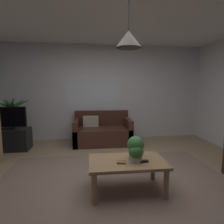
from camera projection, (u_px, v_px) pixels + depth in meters
name	position (u px, v px, depth m)	size (l,w,h in m)	color
floor	(114.00, 182.00, 2.88)	(5.55, 4.96, 0.02)	#9E8466
rug	(116.00, 188.00, 2.68)	(3.61, 2.73, 0.01)	gray
wall_back	(103.00, 93.00, 5.17)	(5.67, 0.06, 2.58)	silver
ceiling	(115.00, 3.00, 2.53)	(5.55, 4.96, 0.02)	white
window_pane	(93.00, 94.00, 5.11)	(1.47, 0.01, 0.99)	white
couch_under_window	(102.00, 133.00, 4.81)	(1.45, 0.82, 0.82)	#47281E
coffee_table	(127.00, 165.00, 2.58)	(1.05, 0.63, 0.45)	#A87F56
book_on_table_0	(121.00, 162.00, 2.48)	(0.12, 0.09, 0.02)	#99663F
remote_on_table_0	(142.00, 161.00, 2.50)	(0.05, 0.16, 0.02)	black
potted_plant_on_table	(136.00, 149.00, 2.51)	(0.23, 0.26, 0.34)	beige
tv_stand	(9.00, 139.00, 4.29)	(0.90, 0.44, 0.50)	black
tv	(7.00, 118.00, 4.20)	(0.82, 0.16, 0.51)	black
potted_palm_corner	(13.00, 121.00, 4.65)	(0.79, 0.87, 1.26)	#B77051
pendant_lamp	(129.00, 39.00, 2.35)	(0.33, 0.33, 0.63)	black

